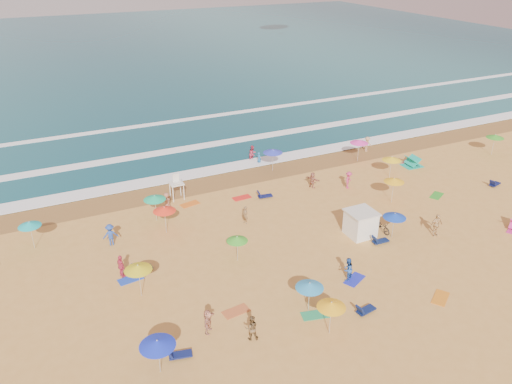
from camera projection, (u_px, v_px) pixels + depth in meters
name	position (u px, v px, depth m)	size (l,w,h in m)	color
ground	(266.00, 245.00, 38.51)	(220.00, 220.00, 0.00)	gold
ocean	(92.00, 54.00, 106.53)	(220.00, 140.00, 0.18)	#0C4756
wet_sand	(209.00, 183.00, 48.63)	(220.00, 220.00, 0.00)	olive
surf_foam	(182.00, 152.00, 55.73)	(200.00, 18.70, 0.05)	white
cabana	(361.00, 224.00, 39.48)	(2.00, 2.00, 2.00)	white
cabana_roof	(362.00, 212.00, 39.01)	(2.20, 2.20, 0.12)	silver
bicycle	(382.00, 226.00, 40.18)	(0.66, 1.90, 1.00)	black
lifeguard_stand	(177.00, 188.00, 45.15)	(1.20, 1.20, 2.10)	white
beach_umbrellas	(292.00, 202.00, 40.37)	(48.71, 24.67, 0.72)	yellow
loungers	(328.00, 255.00, 37.05)	(44.29, 17.78, 0.34)	#101A53
towels	(287.00, 250.00, 37.95)	(43.01, 21.11, 0.03)	#C91951
popup_tents	(460.00, 188.00, 46.16)	(3.41, 16.16, 1.20)	#D32E89
beachgoers	(243.00, 217.00, 40.92)	(43.08, 25.65, 2.13)	#2243A0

